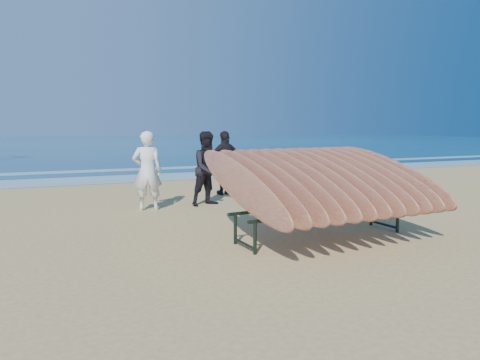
{
  "coord_description": "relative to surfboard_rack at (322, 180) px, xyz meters",
  "views": [
    {
      "loc": [
        -3.07,
        -6.16,
        1.88
      ],
      "look_at": [
        0.0,
        0.8,
        0.95
      ],
      "focal_mm": 32.0,
      "sensor_mm": 36.0,
      "label": 1
    }
  ],
  "objects": [
    {
      "name": "foam_near",
      "position": [
        -1.1,
        10.15,
        -0.99
      ],
      "size": [
        160.0,
        160.0,
        0.0
      ],
      "primitive_type": "plane",
      "color": "white",
      "rests_on": "ground"
    },
    {
      "name": "surfboard_rack",
      "position": [
        0.0,
        0.0,
        0.0
      ],
      "size": [
        3.36,
        3.23,
        1.69
      ],
      "rotation": [
        0.0,
        0.0,
        0.06
      ],
      "color": "black",
      "rests_on": "ground"
    },
    {
      "name": "person_dark_b",
      "position": [
        0.31,
        5.14,
        -0.1
      ],
      "size": [
        1.08,
        0.5,
        1.8
      ],
      "primitive_type": "imported",
      "rotation": [
        0.0,
        0.0,
        3.2
      ],
      "color": "black",
      "rests_on": "ground"
    },
    {
      "name": "person_white",
      "position": [
        -2.19,
        3.72,
        -0.1
      ],
      "size": [
        0.74,
        0.57,
        1.81
      ],
      "primitive_type": "imported",
      "rotation": [
        0.0,
        0.0,
        2.92
      ],
      "color": "white",
      "rests_on": "ground"
    },
    {
      "name": "ocean",
      "position": [
        -1.1,
        55.15,
        -1.0
      ],
      "size": [
        160.0,
        160.0,
        0.0
      ],
      "primitive_type": "plane",
      "color": "navy",
      "rests_on": "ground"
    },
    {
      "name": "foam_far",
      "position": [
        -1.1,
        13.65,
        -1.0
      ],
      "size": [
        160.0,
        160.0,
        0.0
      ],
      "primitive_type": "plane",
      "color": "white",
      "rests_on": "ground"
    },
    {
      "name": "ground",
      "position": [
        -1.1,
        0.15,
        -1.0
      ],
      "size": [
        120.0,
        120.0,
        0.0
      ],
      "primitive_type": "plane",
      "color": "tan",
      "rests_on": "ground"
    },
    {
      "name": "person_dark_a",
      "position": [
        -0.69,
        3.77,
        -0.1
      ],
      "size": [
        1.0,
        0.86,
        1.8
      ],
      "primitive_type": "imported",
      "rotation": [
        0.0,
        0.0,
        0.23
      ],
      "color": "black",
      "rests_on": "ground"
    }
  ]
}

